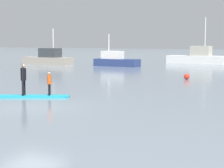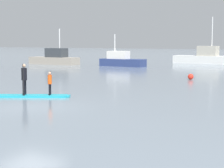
{
  "view_description": "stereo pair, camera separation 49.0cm",
  "coord_description": "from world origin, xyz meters",
  "px_view_note": "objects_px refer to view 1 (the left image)",
  "views": [
    {
      "loc": [
        10.91,
        -13.18,
        2.73
      ],
      "look_at": [
        1.7,
        3.85,
        0.7
      ],
      "focal_mm": 65.95,
      "sensor_mm": 36.0,
      "label": 1
    },
    {
      "loc": [
        11.34,
        -12.94,
        2.73
      ],
      "look_at": [
        1.7,
        3.85,
        0.7
      ],
      "focal_mm": 65.95,
      "sensor_mm": 36.0,
      "label": 2
    }
  ],
  "objects_px": {
    "paddler_child_solo": "(49,82)",
    "paddleboard_near": "(31,96)",
    "trawler_grey_distant": "(116,60)",
    "mooring_buoy_near": "(187,77)",
    "fishing_boat_green_midground": "(197,57)",
    "paddler_adult": "(23,77)",
    "motor_boat_small_navy": "(48,59)"
  },
  "relations": [
    {
      "from": "paddler_child_solo",
      "to": "paddleboard_near",
      "type": "bearing_deg",
      "value": -150.9
    },
    {
      "from": "trawler_grey_distant",
      "to": "mooring_buoy_near",
      "type": "distance_m",
      "value": 16.09
    },
    {
      "from": "paddleboard_near",
      "to": "mooring_buoy_near",
      "type": "bearing_deg",
      "value": 73.51
    },
    {
      "from": "fishing_boat_green_midground",
      "to": "mooring_buoy_near",
      "type": "bearing_deg",
      "value": -75.16
    },
    {
      "from": "paddleboard_near",
      "to": "trawler_grey_distant",
      "type": "distance_m",
      "value": 25.02
    },
    {
      "from": "paddleboard_near",
      "to": "paddler_child_solo",
      "type": "height_order",
      "value": "paddler_child_solo"
    },
    {
      "from": "paddleboard_near",
      "to": "paddler_adult",
      "type": "relative_size",
      "value": 2.32
    },
    {
      "from": "paddler_child_solo",
      "to": "trawler_grey_distant",
      "type": "relative_size",
      "value": 0.23
    },
    {
      "from": "motor_boat_small_navy",
      "to": "paddleboard_near",
      "type": "bearing_deg",
      "value": -54.52
    },
    {
      "from": "fishing_boat_green_midground",
      "to": "paddleboard_near",
      "type": "bearing_deg",
      "value": -87.03
    },
    {
      "from": "trawler_grey_distant",
      "to": "fishing_boat_green_midground",
      "type": "bearing_deg",
      "value": 57.07
    },
    {
      "from": "paddler_adult",
      "to": "mooring_buoy_near",
      "type": "relative_size",
      "value": 3.74
    },
    {
      "from": "mooring_buoy_near",
      "to": "fishing_boat_green_midground",
      "type": "bearing_deg",
      "value": 104.84
    },
    {
      "from": "paddler_adult",
      "to": "paddler_child_solo",
      "type": "bearing_deg",
      "value": 29.22
    },
    {
      "from": "fishing_boat_green_midground",
      "to": "mooring_buoy_near",
      "type": "height_order",
      "value": "fishing_boat_green_midground"
    },
    {
      "from": "trawler_grey_distant",
      "to": "mooring_buoy_near",
      "type": "bearing_deg",
      "value": -43.67
    },
    {
      "from": "paddler_adult",
      "to": "fishing_boat_green_midground",
      "type": "relative_size",
      "value": 0.21
    },
    {
      "from": "paddleboard_near",
      "to": "fishing_boat_green_midground",
      "type": "relative_size",
      "value": 0.5
    },
    {
      "from": "paddleboard_near",
      "to": "paddler_child_solo",
      "type": "bearing_deg",
      "value": 29.1
    },
    {
      "from": "trawler_grey_distant",
      "to": "paddler_adult",
      "type": "bearing_deg",
      "value": -72.38
    },
    {
      "from": "paddleboard_near",
      "to": "paddler_child_solo",
      "type": "relative_size",
      "value": 3.08
    },
    {
      "from": "paddler_adult",
      "to": "motor_boat_small_navy",
      "type": "relative_size",
      "value": 0.24
    },
    {
      "from": "motor_boat_small_navy",
      "to": "trawler_grey_distant",
      "type": "bearing_deg",
      "value": 5.24
    },
    {
      "from": "paddler_adult",
      "to": "mooring_buoy_near",
      "type": "xyz_separation_m",
      "value": [
        4.04,
        12.8,
        -0.76
      ]
    },
    {
      "from": "paddler_child_solo",
      "to": "trawler_grey_distant",
      "type": "bearing_deg",
      "value": 110.45
    },
    {
      "from": "paddler_child_solo",
      "to": "motor_boat_small_navy",
      "type": "height_order",
      "value": "motor_boat_small_navy"
    },
    {
      "from": "paddleboard_near",
      "to": "paddler_adult",
      "type": "height_order",
      "value": "paddler_adult"
    },
    {
      "from": "paddleboard_near",
      "to": "trawler_grey_distant",
      "type": "bearing_deg",
      "value": 108.39
    },
    {
      "from": "paddler_adult",
      "to": "fishing_boat_green_midground",
      "type": "height_order",
      "value": "fishing_boat_green_midground"
    },
    {
      "from": "motor_boat_small_navy",
      "to": "trawler_grey_distant",
      "type": "distance_m",
      "value": 8.51
    },
    {
      "from": "paddleboard_near",
      "to": "trawler_grey_distant",
      "type": "height_order",
      "value": "trawler_grey_distant"
    },
    {
      "from": "fishing_boat_green_midground",
      "to": "motor_boat_small_navy",
      "type": "relative_size",
      "value": 1.13
    }
  ]
}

